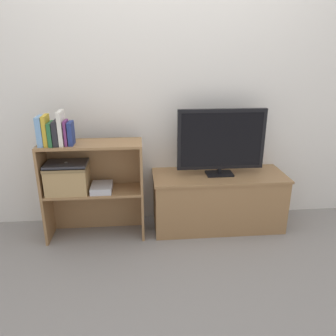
{
  "coord_description": "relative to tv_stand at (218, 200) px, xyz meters",
  "views": [
    {
      "loc": [
        -0.22,
        -2.3,
        1.46
      ],
      "look_at": [
        0.0,
        0.14,
        0.57
      ],
      "focal_mm": 35.0,
      "sensor_mm": 36.0,
      "label": 1
    }
  ],
  "objects": [
    {
      "name": "book_plum",
      "position": [
        -1.19,
        -0.1,
        0.65
      ],
      "size": [
        0.02,
        0.12,
        0.18
      ],
      "color": "#6B2D66",
      "rests_on": "bookshelf_upper_tier"
    },
    {
      "name": "book_mustard",
      "position": [
        -1.33,
        -0.1,
        0.67
      ],
      "size": [
        0.03,
        0.14,
        0.22
      ],
      "color": "gold",
      "rests_on": "bookshelf_upper_tier"
    },
    {
      "name": "bookshelf_lower_tier",
      "position": [
        -1.03,
        -0.01,
        0.02
      ],
      "size": [
        0.78,
        0.28,
        0.41
      ],
      "color": "olive",
      "rests_on": "ground_plane"
    },
    {
      "name": "book_skyblue",
      "position": [
        -1.37,
        -0.1,
        0.67
      ],
      "size": [
        0.04,
        0.15,
        0.22
      ],
      "color": "#709ECC",
      "rests_on": "bookshelf_upper_tier"
    },
    {
      "name": "wall_back",
      "position": [
        -0.44,
        0.24,
        0.96
      ],
      "size": [
        10.0,
        0.05,
        2.4
      ],
      "color": "silver",
      "rests_on": "ground_plane"
    },
    {
      "name": "book_forest",
      "position": [
        -1.3,
        -0.1,
        0.64
      ],
      "size": [
        0.03,
        0.16,
        0.17
      ],
      "color": "#286638",
      "rests_on": "bookshelf_upper_tier"
    },
    {
      "name": "tv_stand",
      "position": [
        0.0,
        0.0,
        0.0
      ],
      "size": [
        1.11,
        0.43,
        0.48
      ],
      "color": "olive",
      "rests_on": "ground_plane"
    },
    {
      "name": "bookshelf_upper_tier",
      "position": [
        -1.03,
        -0.01,
        0.42
      ],
      "size": [
        0.78,
        0.28,
        0.39
      ],
      "color": "olive",
      "rests_on": "bookshelf_lower_tier"
    },
    {
      "name": "storage_basket_left",
      "position": [
        -1.22,
        -0.08,
        0.29
      ],
      "size": [
        0.32,
        0.25,
        0.22
      ],
      "color": "tan",
      "rests_on": "bookshelf_lower_tier"
    },
    {
      "name": "laptop",
      "position": [
        -1.22,
        -0.08,
        0.4
      ],
      "size": [
        0.32,
        0.22,
        0.02
      ],
      "color": "#2D2D33",
      "rests_on": "storage_basket_left"
    },
    {
      "name": "book_ivory",
      "position": [
        -1.22,
        -0.1,
        0.68
      ],
      "size": [
        0.03,
        0.15,
        0.25
      ],
      "color": "silver",
      "rests_on": "bookshelf_upper_tier"
    },
    {
      "name": "ground_plane",
      "position": [
        -0.44,
        -0.21,
        -0.24
      ],
      "size": [
        16.0,
        16.0,
        0.0
      ],
      "primitive_type": "plane",
      "color": "gray"
    },
    {
      "name": "tv",
      "position": [
        -0.0,
        -0.0,
        0.53
      ],
      "size": [
        0.71,
        0.14,
        0.55
      ],
      "color": "black",
      "rests_on": "tv_stand"
    },
    {
      "name": "magazine_stack",
      "position": [
        -0.97,
        -0.09,
        0.2
      ],
      "size": [
        0.16,
        0.21,
        0.05
      ],
      "color": "#B2B2B7",
      "rests_on": "bookshelf_lower_tier"
    },
    {
      "name": "book_navy",
      "position": [
        -1.16,
        -0.1,
        0.64
      ],
      "size": [
        0.03,
        0.12,
        0.17
      ],
      "color": "navy",
      "rests_on": "bookshelf_upper_tier"
    },
    {
      "name": "book_charcoal",
      "position": [
        -1.26,
        -0.1,
        0.65
      ],
      "size": [
        0.04,
        0.15,
        0.18
      ],
      "color": "#232328",
      "rests_on": "bookshelf_upper_tier"
    }
  ]
}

